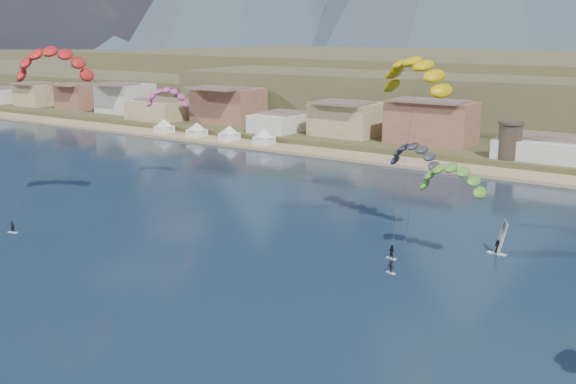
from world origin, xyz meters
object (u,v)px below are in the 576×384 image
at_px(kitesurfer_red, 53,58).
at_px(kitesurfer_green, 452,175).
at_px(watchtower, 510,140).
at_px(windsurfer, 499,244).
at_px(kitesurfer_yellow, 416,70).

bearing_deg(kitesurfer_red, kitesurfer_green, 10.14).
xyz_separation_m(watchtower, windsurfer, (17.05, -61.92, -4.86)).
xyz_separation_m(kitesurfer_green, windsurfer, (4.95, 6.70, -10.48)).
xyz_separation_m(kitesurfer_red, kitesurfer_yellow, (56.41, 19.67, -1.08)).
height_order(kitesurfer_red, kitesurfer_green, kitesurfer_red).
relative_size(watchtower, kitesurfer_red, 0.28).
bearing_deg(kitesurfer_yellow, kitesurfer_red, -160.77).
height_order(kitesurfer_yellow, kitesurfer_green, kitesurfer_yellow).
bearing_deg(kitesurfer_green, watchtower, 100.00).
distance_m(watchtower, kitesurfer_yellow, 63.51).
distance_m(watchtower, kitesurfer_red, 98.48).
relative_size(watchtower, windsurfer, 1.81).
height_order(watchtower, windsurfer, watchtower).
height_order(kitesurfer_red, kitesurfer_yellow, kitesurfer_red).
relative_size(kitesurfer_red, windsurfer, 6.38).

